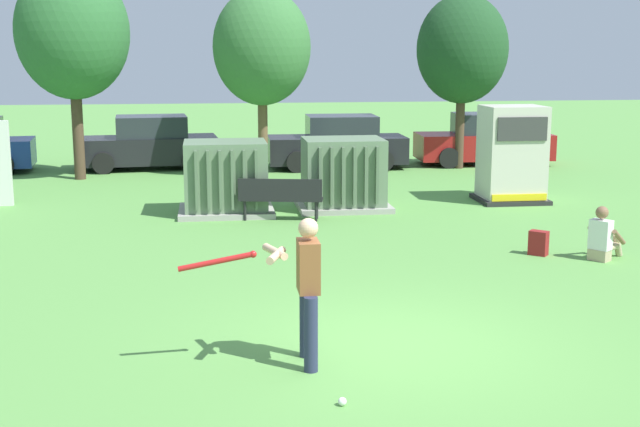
{
  "coord_description": "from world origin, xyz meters",
  "views": [
    {
      "loc": [
        -2.21,
        -9.83,
        3.63
      ],
      "look_at": [
        -0.44,
        3.5,
        1.0
      ],
      "focal_mm": 47.43,
      "sensor_mm": 36.0,
      "label": 1
    }
  ],
  "objects_px": {
    "transformer_west": "(226,179)",
    "parked_car_right_of_center": "(338,144)",
    "parked_car_left_of_center": "(148,144)",
    "parked_car_rightmost": "(484,141)",
    "batter": "(303,283)",
    "backpack": "(539,243)",
    "transformer_mid_west": "(343,175)",
    "seated_spectator": "(603,238)",
    "park_bench": "(281,196)",
    "generator_enclosure": "(512,155)",
    "sports_ball": "(342,402)"
  },
  "relations": [
    {
      "from": "transformer_west",
      "to": "parked_car_right_of_center",
      "type": "xyz_separation_m",
      "value": [
        3.59,
        6.95,
        -0.04
      ]
    },
    {
      "from": "parked_car_left_of_center",
      "to": "parked_car_rightmost",
      "type": "xyz_separation_m",
      "value": [
        10.54,
        -0.35,
        0.0
      ]
    },
    {
      "from": "transformer_west",
      "to": "batter",
      "type": "xyz_separation_m",
      "value": [
        0.68,
        -9.37,
        0.19
      ]
    },
    {
      "from": "parked_car_left_of_center",
      "to": "parked_car_right_of_center",
      "type": "relative_size",
      "value": 1.02
    },
    {
      "from": "transformer_west",
      "to": "batter",
      "type": "relative_size",
      "value": 1.21
    },
    {
      "from": "backpack",
      "to": "transformer_mid_west",
      "type": "bearing_deg",
      "value": 119.57
    },
    {
      "from": "batter",
      "to": "seated_spectator",
      "type": "relative_size",
      "value": 1.81
    },
    {
      "from": "park_bench",
      "to": "parked_car_rightmost",
      "type": "height_order",
      "value": "parked_car_rightmost"
    },
    {
      "from": "generator_enclosure",
      "to": "sports_ball",
      "type": "bearing_deg",
      "value": -117.68
    },
    {
      "from": "generator_enclosure",
      "to": "parked_car_left_of_center",
      "type": "distance_m",
      "value": 11.37
    },
    {
      "from": "transformer_west",
      "to": "seated_spectator",
      "type": "height_order",
      "value": "transformer_west"
    },
    {
      "from": "transformer_west",
      "to": "backpack",
      "type": "bearing_deg",
      "value": -40.3
    },
    {
      "from": "transformer_west",
      "to": "batter",
      "type": "distance_m",
      "value": 9.39
    },
    {
      "from": "parked_car_right_of_center",
      "to": "parked_car_rightmost",
      "type": "xyz_separation_m",
      "value": [
        4.76,
        0.26,
        0.0
      ]
    },
    {
      "from": "generator_enclosure",
      "to": "seated_spectator",
      "type": "bearing_deg",
      "value": -94.07
    },
    {
      "from": "transformer_mid_west",
      "to": "seated_spectator",
      "type": "distance_m",
      "value": 6.53
    },
    {
      "from": "batter",
      "to": "parked_car_right_of_center",
      "type": "relative_size",
      "value": 0.41
    },
    {
      "from": "transformer_mid_west",
      "to": "park_bench",
      "type": "distance_m",
      "value": 1.96
    },
    {
      "from": "backpack",
      "to": "parked_car_rightmost",
      "type": "relative_size",
      "value": 0.1
    },
    {
      "from": "generator_enclosure",
      "to": "parked_car_left_of_center",
      "type": "height_order",
      "value": "generator_enclosure"
    },
    {
      "from": "backpack",
      "to": "generator_enclosure",
      "type": "bearing_deg",
      "value": 75.22
    },
    {
      "from": "seated_spectator",
      "to": "backpack",
      "type": "relative_size",
      "value": 2.19
    },
    {
      "from": "sports_ball",
      "to": "parked_car_right_of_center",
      "type": "relative_size",
      "value": 0.02
    },
    {
      "from": "backpack",
      "to": "parked_car_left_of_center",
      "type": "height_order",
      "value": "parked_car_left_of_center"
    },
    {
      "from": "transformer_mid_west",
      "to": "sports_ball",
      "type": "distance_m",
      "value": 11.0
    },
    {
      "from": "sports_ball",
      "to": "parked_car_left_of_center",
      "type": "relative_size",
      "value": 0.02
    },
    {
      "from": "transformer_west",
      "to": "parked_car_left_of_center",
      "type": "relative_size",
      "value": 0.49
    },
    {
      "from": "transformer_mid_west",
      "to": "batter",
      "type": "height_order",
      "value": "batter"
    },
    {
      "from": "transformer_mid_west",
      "to": "sports_ball",
      "type": "xyz_separation_m",
      "value": [
        -1.74,
        -10.84,
        -0.74
      ]
    },
    {
      "from": "transformer_west",
      "to": "parked_car_right_of_center",
      "type": "relative_size",
      "value": 0.5
    },
    {
      "from": "generator_enclosure",
      "to": "batter",
      "type": "distance_m",
      "value": 11.75
    },
    {
      "from": "sports_ball",
      "to": "transformer_west",
      "type": "bearing_deg",
      "value": 95.11
    },
    {
      "from": "transformer_west",
      "to": "park_bench",
      "type": "xyz_separation_m",
      "value": [
        1.14,
        -0.93,
        -0.25
      ]
    },
    {
      "from": "sports_ball",
      "to": "parked_car_rightmost",
      "type": "height_order",
      "value": "parked_car_rightmost"
    },
    {
      "from": "generator_enclosure",
      "to": "parked_car_rightmost",
      "type": "xyz_separation_m",
      "value": [
        1.52,
        6.56,
        -0.38
      ]
    },
    {
      "from": "transformer_west",
      "to": "backpack",
      "type": "height_order",
      "value": "transformer_west"
    },
    {
      "from": "generator_enclosure",
      "to": "transformer_west",
      "type": "bearing_deg",
      "value": -174.65
    },
    {
      "from": "transformer_mid_west",
      "to": "batter",
      "type": "relative_size",
      "value": 1.21
    },
    {
      "from": "backpack",
      "to": "parked_car_rightmost",
      "type": "xyz_separation_m",
      "value": [
        2.91,
        11.82,
        0.54
      ]
    },
    {
      "from": "parked_car_right_of_center",
      "to": "parked_car_rightmost",
      "type": "distance_m",
      "value": 4.77
    },
    {
      "from": "seated_spectator",
      "to": "backpack",
      "type": "height_order",
      "value": "seated_spectator"
    },
    {
      "from": "sports_ball",
      "to": "park_bench",
      "type": "bearing_deg",
      "value": 88.84
    },
    {
      "from": "transformer_mid_west",
      "to": "parked_car_right_of_center",
      "type": "xyz_separation_m",
      "value": [
        0.91,
        6.7,
        -0.04
      ]
    },
    {
      "from": "batter",
      "to": "parked_car_left_of_center",
      "type": "bearing_deg",
      "value": 99.62
    },
    {
      "from": "transformer_mid_west",
      "to": "park_bench",
      "type": "relative_size",
      "value": 1.14
    },
    {
      "from": "transformer_mid_west",
      "to": "parked_car_left_of_center",
      "type": "relative_size",
      "value": 0.49
    },
    {
      "from": "parked_car_left_of_center",
      "to": "seated_spectator",
      "type": "bearing_deg",
      "value": -55.71
    },
    {
      "from": "seated_spectator",
      "to": "park_bench",
      "type": "bearing_deg",
      "value": 141.86
    },
    {
      "from": "parked_car_left_of_center",
      "to": "parked_car_rightmost",
      "type": "bearing_deg",
      "value": -1.9
    },
    {
      "from": "park_bench",
      "to": "backpack",
      "type": "relative_size",
      "value": 4.19
    }
  ]
}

